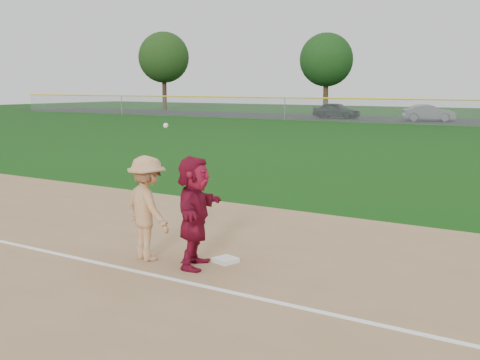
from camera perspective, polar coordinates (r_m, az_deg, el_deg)
The scene contains 9 objects.
ground at distance 10.45m, azimuth -4.50°, elevation -8.14°, with size 160.00×160.00×0.00m, color #0F3E0B.
foul_line at distance 9.85m, azimuth -7.35°, elevation -9.11°, with size 60.00×0.10×0.01m, color white.
first_base at distance 10.56m, azimuth -1.38°, elevation -7.59°, with size 0.36×0.36×0.08m, color white.
base_runner at distance 10.12m, azimuth -4.37°, elevation -3.04°, with size 1.76×0.56×1.90m, color maroon.
car_left at distance 57.67m, azimuth 9.14°, elevation 6.54°, with size 1.77×4.40×1.50m, color black.
car_mid at distance 54.85m, azimuth 17.46°, elevation 6.09°, with size 1.53×4.39×1.45m, color slate.
first_base_play at distance 10.65m, azimuth -8.78°, elevation -2.66°, with size 1.35×1.05×2.43m.
tree_0 at distance 78.18m, azimuth -7.24°, elevation 11.45°, with size 6.40×6.40×9.81m.
tree_1 at distance 67.15m, azimuth 8.19°, elevation 11.21°, with size 5.80×5.80×8.75m.
Camera 1 is at (6.08, -7.93, 3.07)m, focal length 45.00 mm.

